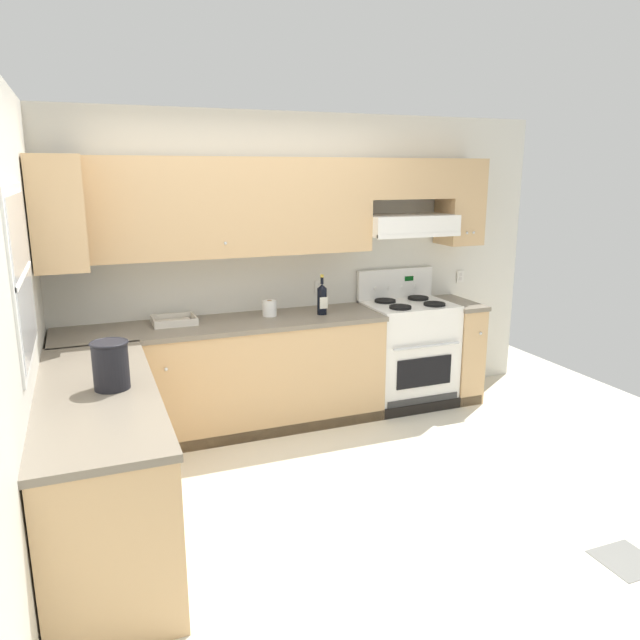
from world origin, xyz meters
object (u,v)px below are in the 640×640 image
object	(u,v)px
stove	(408,352)
bucket	(111,364)
wine_bottle	(322,299)
bowl	(174,321)
paper_towel_roll	(270,308)

from	to	relation	value
stove	bucket	world-z (taller)	stove
wine_bottle	bowl	bearing A→B (deg)	173.71
bucket	paper_towel_roll	world-z (taller)	bucket
bowl	paper_towel_roll	distance (m)	0.77
wine_bottle	paper_towel_roll	world-z (taller)	wine_bottle
wine_bottle	bowl	distance (m)	1.21
bowl	paper_towel_roll	bearing A→B (deg)	-1.98
bucket	wine_bottle	bearing A→B (deg)	35.40
paper_towel_roll	bowl	bearing A→B (deg)	178.02
bowl	bucket	world-z (taller)	bucket
stove	wine_bottle	world-z (taller)	wine_bottle
wine_bottle	bucket	bearing A→B (deg)	-144.60
wine_bottle	paper_towel_roll	distance (m)	0.44
bucket	paper_towel_roll	distance (m)	1.87
stove	wine_bottle	bearing A→B (deg)	-177.81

